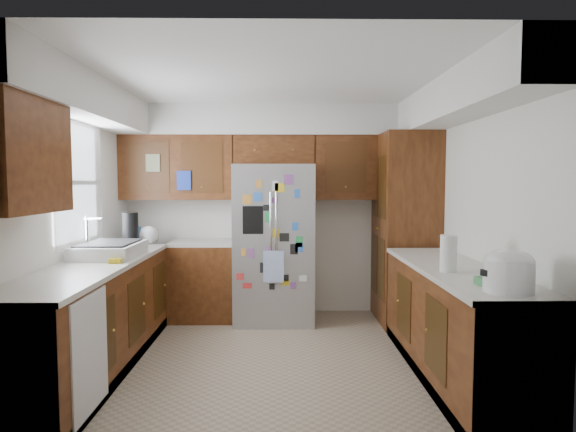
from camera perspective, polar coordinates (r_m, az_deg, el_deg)
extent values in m
plane|color=tan|center=(4.60, -1.88, -16.40)|extent=(3.60, 3.60, 0.00)
cube|color=white|center=(5.92, -1.62, 0.59)|extent=(3.60, 0.04, 2.50)
cube|color=white|center=(4.71, -24.35, -0.64)|extent=(0.04, 3.20, 2.50)
cube|color=white|center=(4.65, 20.85, -0.60)|extent=(0.04, 3.20, 2.50)
cube|color=white|center=(2.73, -2.56, -3.41)|extent=(3.60, 0.04, 2.50)
cube|color=white|center=(4.40, -1.95, 15.90)|extent=(3.60, 3.20, 0.02)
cube|color=silver|center=(5.76, -1.67, 11.20)|extent=(3.60, 0.38, 0.35)
cube|color=silver|center=(4.69, -22.56, 12.57)|extent=(0.38, 3.20, 0.35)
cube|color=silver|center=(4.63, 18.95, 12.77)|extent=(0.38, 3.20, 0.35)
cube|color=#3D1B0B|center=(5.87, -12.86, 5.59)|extent=(1.33, 0.34, 0.75)
cube|color=#3D1B0B|center=(5.84, 9.62, 5.64)|extent=(1.33, 0.34, 0.75)
cube|color=#3D1B0B|center=(3.60, -29.45, 6.24)|extent=(0.34, 0.85, 0.75)
cube|color=white|center=(4.79, -23.87, 3.63)|extent=(0.02, 0.90, 1.05)
cube|color=white|center=(4.77, -23.44, 3.65)|extent=(0.01, 1.02, 1.15)
cube|color=#1F3BB5|center=(5.66, -12.24, 4.14)|extent=(0.16, 0.02, 0.22)
cube|color=beige|center=(5.74, -15.71, 6.08)|extent=(0.16, 0.02, 0.20)
cube|color=#3D1B0B|center=(4.46, -22.01, -11.39)|extent=(0.60, 2.60, 0.88)
cube|color=#3D1B0B|center=(5.80, -9.89, -7.62)|extent=(0.75, 0.60, 0.88)
cube|color=silver|center=(4.37, -22.17, -5.55)|extent=(0.63, 2.60, 0.04)
cube|color=silver|center=(5.72, -9.95, -3.11)|extent=(0.75, 0.60, 0.04)
cube|color=black|center=(4.58, -21.88, -16.10)|extent=(0.60, 2.60, 0.10)
cube|color=silver|center=(3.59, -22.37, -14.84)|extent=(0.01, 0.58, 0.80)
cube|color=#3D1B0B|center=(4.25, 19.14, -12.10)|extent=(0.60, 2.25, 0.88)
cube|color=silver|center=(4.15, 19.29, -5.97)|extent=(0.63, 2.25, 0.04)
cube|color=black|center=(4.37, 19.02, -17.02)|extent=(0.60, 2.25, 0.10)
cube|color=#3D1B0B|center=(5.66, 13.68, -1.45)|extent=(0.60, 0.90, 2.15)
cube|color=#ABABB0|center=(5.56, -1.67, -3.26)|extent=(0.90, 0.75, 1.80)
cylinder|color=silver|center=(5.15, -2.07, -2.15)|extent=(0.02, 0.02, 0.90)
cylinder|color=silver|center=(5.15, -1.40, -2.15)|extent=(0.02, 0.02, 0.90)
cube|color=black|center=(5.16, -4.18, -0.48)|extent=(0.22, 0.01, 0.30)
cube|color=white|center=(5.19, -1.73, -6.02)|extent=(0.22, 0.01, 0.34)
cube|color=white|center=(5.13, -1.51, 3.60)|extent=(0.06, 0.00, 0.11)
cube|color=black|center=(5.23, -1.93, -6.90)|extent=(0.11, 0.00, 0.11)
cube|color=yellow|center=(5.25, -0.33, -7.92)|extent=(0.09, 0.00, 0.06)
cube|color=black|center=(5.18, 0.72, -3.95)|extent=(0.08, 0.00, 0.11)
cube|color=orange|center=(5.14, -3.46, 3.80)|extent=(0.06, 0.00, 0.09)
cube|color=green|center=(5.15, -2.39, -0.12)|extent=(0.06, 0.00, 0.11)
cube|color=blue|center=(5.21, -2.17, -5.67)|extent=(0.09, 0.00, 0.10)
cube|color=blue|center=(5.14, 1.08, 2.67)|extent=(0.06, 0.00, 0.09)
cube|color=orange|center=(5.20, -5.30, -4.30)|extent=(0.05, 0.00, 0.08)
cube|color=green|center=(5.17, 1.33, -3.07)|extent=(0.07, 0.00, 0.12)
cube|color=#8C4C99|center=(5.20, -4.39, -4.43)|extent=(0.06, 0.00, 0.11)
cube|color=blue|center=(5.16, 0.86, -1.25)|extent=(0.07, 0.00, 0.09)
cube|color=red|center=(5.19, -1.55, -4.90)|extent=(0.09, 0.00, 0.09)
cube|color=#8C4C99|center=(5.25, 0.64, -8.25)|extent=(0.06, 0.00, 0.08)
cube|color=black|center=(5.22, -2.75, -6.14)|extent=(0.11, 0.00, 0.11)
cube|color=orange|center=(5.15, -4.89, 1.96)|extent=(0.10, 0.00, 0.10)
cube|color=black|center=(5.14, -2.54, 0.98)|extent=(0.07, 0.00, 0.06)
cube|color=#8C4C99|center=(5.14, -1.67, 1.90)|extent=(0.09, 0.00, 0.05)
cube|color=#8C4C99|center=(5.13, 0.10, 4.33)|extent=(0.11, 0.00, 0.11)
cube|color=yellow|center=(5.13, -1.00, 3.37)|extent=(0.10, 0.00, 0.10)
cube|color=red|center=(5.26, -4.86, -8.24)|extent=(0.10, 0.00, 0.06)
cube|color=#8C4C99|center=(5.19, -2.26, -4.18)|extent=(0.07, 0.00, 0.10)
cube|color=yellow|center=(5.16, -1.47, -2.04)|extent=(0.07, 0.00, 0.10)
cube|color=black|center=(5.17, -0.44, -2.54)|extent=(0.10, 0.00, 0.09)
cube|color=orange|center=(5.23, -1.47, -7.00)|extent=(0.08, 0.00, 0.09)
cube|color=red|center=(5.25, -5.69, -7.16)|extent=(0.08, 0.00, 0.07)
cube|color=black|center=(5.23, -0.34, -7.36)|extent=(0.08, 0.00, 0.07)
cube|color=blue|center=(5.14, -3.60, 2.29)|extent=(0.09, 0.00, 0.09)
cube|color=blue|center=(5.18, 1.31, -3.72)|extent=(0.08, 0.00, 0.10)
cube|color=black|center=(5.25, -1.92, -8.36)|extent=(0.06, 0.00, 0.07)
cube|color=white|center=(5.24, 1.79, -7.39)|extent=(0.09, 0.00, 0.07)
cube|color=#3D1B0B|center=(5.75, -1.66, 7.72)|extent=(0.96, 0.34, 0.35)
sphere|color=#1A499E|center=(5.81, -5.48, 10.95)|extent=(0.31, 0.31, 0.31)
cylinder|color=black|center=(5.77, 0.87, 10.33)|extent=(0.31, 0.31, 0.18)
ellipsoid|color=#333338|center=(5.78, 0.87, 11.19)|extent=(0.29, 0.29, 0.13)
cube|color=silver|center=(4.72, -20.43, -3.82)|extent=(0.52, 0.70, 0.12)
cube|color=black|center=(4.72, -20.45, -3.04)|extent=(0.44, 0.60, 0.02)
cylinder|color=silver|center=(4.78, -22.74, -1.86)|extent=(0.02, 0.02, 0.30)
cylinder|color=silver|center=(4.74, -22.11, -0.31)|extent=(0.16, 0.02, 0.02)
cube|color=gold|center=(4.38, -19.51, -4.92)|extent=(0.10, 0.18, 0.04)
cube|color=black|center=(5.14, -18.15, -3.26)|extent=(0.18, 0.14, 0.10)
cylinder|color=black|center=(5.12, -18.20, -1.15)|extent=(0.16, 0.16, 0.28)
cylinder|color=#ABABB0|center=(5.42, -18.09, -2.36)|extent=(0.14, 0.14, 0.20)
sphere|color=silver|center=(5.55, -16.16, -2.18)|extent=(0.20, 0.20, 0.20)
cube|color=#3F72B2|center=(5.74, -17.82, -2.11)|extent=(0.14, 0.10, 0.18)
cube|color=#BFB28C|center=(5.80, -15.64, -2.20)|extent=(0.10, 0.08, 0.14)
cylinder|color=silver|center=(5.06, -19.36, -3.34)|extent=(0.08, 0.08, 0.11)
cylinder|color=white|center=(3.31, 24.68, -6.47)|extent=(0.30, 0.30, 0.20)
ellipsoid|color=white|center=(3.30, 24.73, -4.74)|extent=(0.29, 0.29, 0.13)
cube|color=black|center=(3.25, 22.43, -6.24)|extent=(0.04, 0.06, 0.04)
cylinder|color=white|center=(3.88, 18.48, -4.23)|extent=(0.13, 0.13, 0.28)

